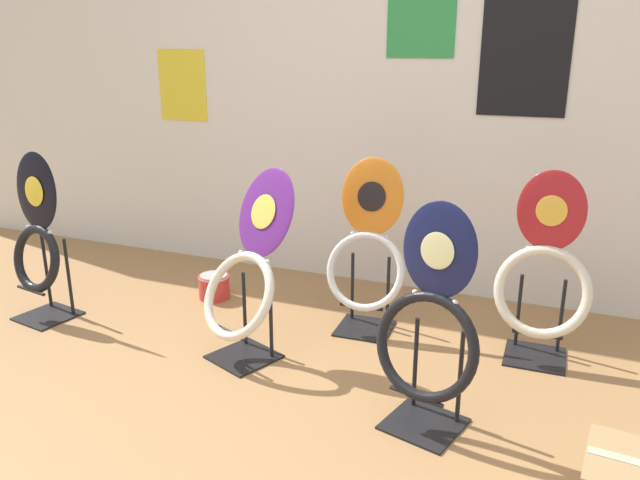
% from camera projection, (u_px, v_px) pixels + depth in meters
% --- Properties ---
extents(wall_back, '(8.00, 0.07, 2.60)m').
position_uv_depth(wall_back, '(418.00, 70.00, 3.51)').
color(wall_back, silver).
rests_on(wall_back, ground_plane).
extents(toilet_seat_display_jazz_black, '(0.38, 0.32, 0.91)m').
position_uv_depth(toilet_seat_display_jazz_black, '(38.00, 246.00, 3.32)').
color(toilet_seat_display_jazz_black, black).
rests_on(toilet_seat_display_jazz_black, ground_plane).
extents(toilet_seat_display_navy_moon, '(0.45, 0.34, 0.90)m').
position_uv_depth(toilet_seat_display_navy_moon, '(429.00, 328.00, 2.34)').
color(toilet_seat_display_navy_moon, black).
rests_on(toilet_seat_display_navy_moon, ground_plane).
extents(toilet_seat_display_crimson_swirl, '(0.44, 0.28, 0.90)m').
position_uv_depth(toilet_seat_display_crimson_swirl, '(543.00, 282.00, 2.88)').
color(toilet_seat_display_crimson_swirl, black).
rests_on(toilet_seat_display_crimson_swirl, ground_plane).
extents(toilet_seat_display_purple_note, '(0.51, 0.52, 0.90)m').
position_uv_depth(toilet_seat_display_purple_note, '(248.00, 273.00, 2.90)').
color(toilet_seat_display_purple_note, black).
rests_on(toilet_seat_display_purple_note, ground_plane).
extents(toilet_seat_display_orange_sun, '(0.42, 0.30, 0.90)m').
position_uv_depth(toilet_seat_display_orange_sun, '(367.00, 252.00, 3.18)').
color(toilet_seat_display_orange_sun, black).
rests_on(toilet_seat_display_orange_sun, ground_plane).
extents(paint_can, '(0.18, 0.18, 0.14)m').
position_uv_depth(paint_can, '(214.00, 286.00, 3.68)').
color(paint_can, red).
rests_on(paint_can, ground_plane).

